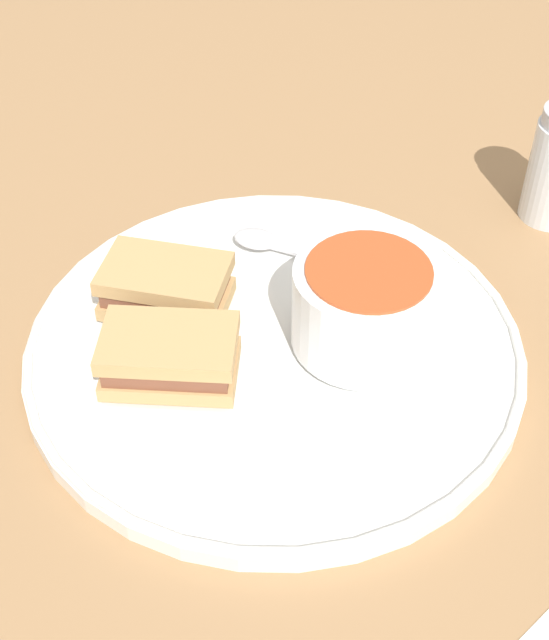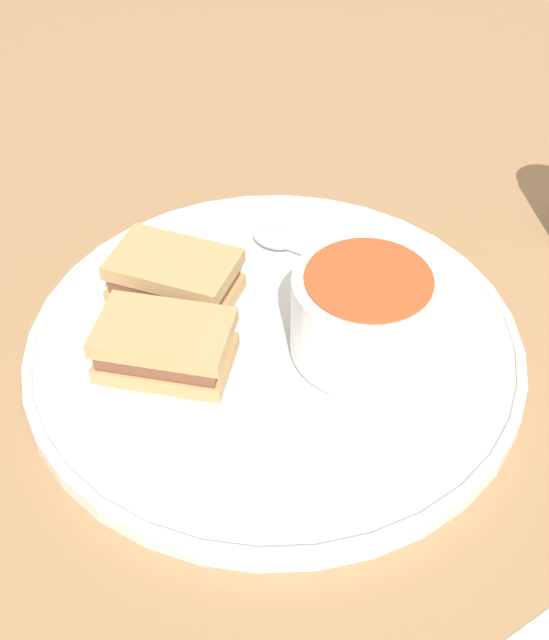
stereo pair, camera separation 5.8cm
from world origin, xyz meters
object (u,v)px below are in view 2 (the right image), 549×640
spoon (285,242)px  sandwich_half_near (175,277)px  sandwich_half_far (166,348)px  soup_bowl (366,314)px

spoon → sandwich_half_near: size_ratio=0.96×
spoon → sandwich_half_far: sandwich_half_far is taller
spoon → sandwich_half_near: 0.10m
spoon → sandwich_half_far: bearing=89.1°
soup_bowl → sandwich_half_near: size_ratio=0.96×
soup_bowl → spoon: size_ratio=1.00×
spoon → sandwich_half_near: sandwich_half_near is taller
spoon → sandwich_half_far: size_ratio=0.95×
sandwich_half_near → sandwich_half_far: size_ratio=0.99×
spoon → sandwich_half_far: 0.15m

